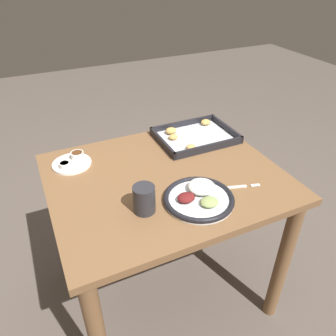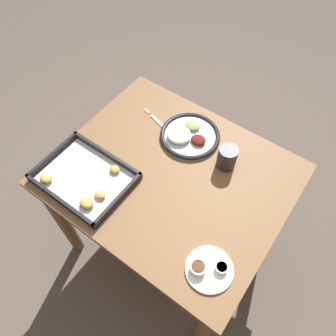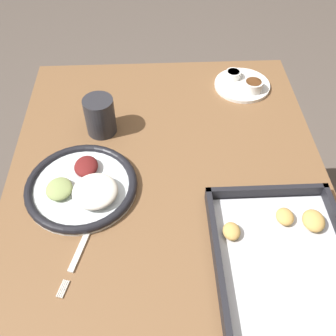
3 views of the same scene
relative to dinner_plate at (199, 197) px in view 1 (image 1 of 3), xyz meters
name	(u,v)px [view 1 (image 1 of 3)]	position (x,y,z in m)	size (l,w,h in m)	color
ground_plane	(166,288)	(-0.04, 0.20, -0.74)	(8.00, 8.00, 0.00)	#564C44
dining_table	(165,200)	(-0.04, 0.20, -0.15)	(0.91, 0.76, 0.72)	brown
dinner_plate	(199,197)	(0.00, 0.00, 0.00)	(0.26, 0.26, 0.05)	silver
fork	(232,187)	(0.15, 0.01, -0.01)	(0.19, 0.07, 0.00)	silver
saucer_plate	(72,162)	(-0.37, 0.43, 0.00)	(0.16, 0.16, 0.04)	white
baking_tray	(194,136)	(0.21, 0.42, 0.00)	(0.36, 0.27, 0.04)	black
drinking_cup	(144,199)	(-0.20, 0.03, 0.04)	(0.08, 0.08, 0.10)	#28282D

